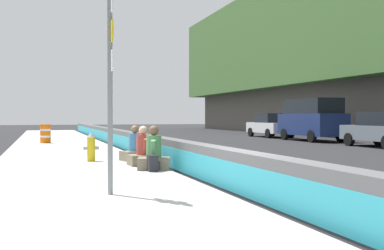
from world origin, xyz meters
TOP-DOWN VIEW (x-y plane):
  - ground_plane at (0.00, 0.00)m, footprint 160.00×160.00m
  - sidewalk_strip at (0.00, 2.65)m, footprint 80.00×4.40m
  - jersey_barrier at (0.00, 0.00)m, footprint 76.00×0.45m
  - route_sign_post at (-0.10, 2.39)m, footprint 0.44×0.09m
  - fire_hydrant at (6.15, 2.10)m, footprint 0.26×0.46m
  - seated_person_foreground at (3.44, 0.80)m, footprint 0.87×0.95m
  - seated_person_middle at (4.53, 0.85)m, footprint 0.71×0.82m
  - seated_person_rear at (5.96, 0.81)m, footprint 0.82×0.91m
  - backpack at (3.03, 0.92)m, footprint 0.32×0.28m
  - construction_barrel at (16.85, 3.33)m, footprint 0.54×0.54m
  - parked_car_third at (10.49, -12.11)m, footprint 4.55×2.06m
  - parked_car_fourth at (16.80, -12.13)m, footprint 5.14×2.18m
  - parked_car_midline at (22.25, -12.16)m, footprint 4.52×1.98m

SIDE VIEW (x-z plane):
  - ground_plane at x=0.00m, z-range 0.00..0.00m
  - sidewalk_strip at x=0.00m, z-range 0.00..0.14m
  - backpack at x=3.03m, z-range 0.13..0.53m
  - jersey_barrier at x=0.00m, z-range 0.00..0.85m
  - seated_person_rear at x=5.96m, z-range -0.06..1.01m
  - seated_person_middle at x=4.53m, z-range -0.06..1.02m
  - seated_person_foreground at x=3.44m, z-range -0.07..1.05m
  - fire_hydrant at x=6.15m, z-range 0.15..1.03m
  - construction_barrel at x=16.85m, z-range 0.14..1.09m
  - parked_car_third at x=10.49m, z-range 0.01..1.72m
  - parked_car_midline at x=22.25m, z-range 0.01..1.72m
  - parked_car_fourth at x=16.80m, z-range 0.07..2.63m
  - route_sign_post at x=-0.10m, z-range 0.43..4.03m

